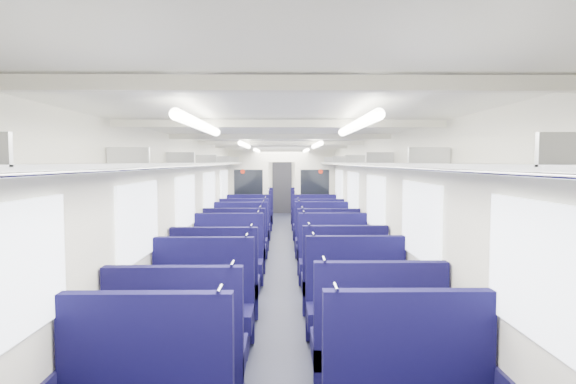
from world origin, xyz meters
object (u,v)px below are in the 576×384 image
(seat_8, at_px, (216,288))
(seat_11, at_px, (334,265))
(seat_16, at_px, (245,234))
(seat_20, at_px, (253,218))
(bulkhead, at_px, (282,191))
(end_door, at_px, (282,188))
(seat_19, at_px, (315,227))
(seat_14, at_px, (240,243))
(seat_9, at_px, (343,285))
(seat_4, at_px, (178,360))
(seat_13, at_px, (328,253))
(seat_7, at_px, (357,313))
(seat_15, at_px, (322,242))
(seat_17, at_px, (318,235))
(seat_23, at_px, (308,214))
(seat_12, at_px, (235,252))
(seat_18, at_px, (248,228))
(seat_21, at_px, (310,218))
(seat_10, at_px, (228,266))
(seat_22, at_px, (256,214))
(seat_6, at_px, (202,315))
(seat_5, at_px, (376,352))

(seat_8, xyz_separation_m, seat_11, (1.66, 1.37, 0.00))
(seat_16, distance_m, seat_20, 3.08)
(bulkhead, bearing_deg, end_door, 90.00)
(seat_19, bearing_deg, seat_16, -147.50)
(seat_14, bearing_deg, seat_9, -63.78)
(seat_4, distance_m, seat_19, 8.23)
(seat_13, relative_size, seat_14, 1.00)
(seat_7, xyz_separation_m, seat_11, (0.00, 2.40, 0.00))
(seat_15, relative_size, seat_17, 1.00)
(seat_11, xyz_separation_m, seat_23, (0.00, 7.65, 0.00))
(seat_12, height_order, seat_23, same)
(end_door, distance_m, seat_17, 8.17)
(seat_14, bearing_deg, seat_15, 1.92)
(bulkhead, bearing_deg, seat_18, -135.10)
(seat_7, bearing_deg, seat_9, 90.00)
(seat_15, height_order, seat_18, same)
(seat_13, height_order, seat_16, same)
(end_door, bearing_deg, seat_14, -95.15)
(seat_4, distance_m, seat_21, 10.20)
(seat_15, relative_size, seat_18, 1.00)
(seat_12, bearing_deg, seat_18, 90.00)
(seat_16, bearing_deg, seat_17, -4.35)
(seat_4, xyz_separation_m, seat_20, (0.00, 10.08, 0.00))
(seat_10, distance_m, seat_14, 2.16)
(end_door, height_order, bulkhead, bulkhead)
(seat_7, relative_size, seat_23, 1.00)
(seat_7, relative_size, seat_19, 1.00)
(seat_14, bearing_deg, seat_13, -34.21)
(seat_15, xyz_separation_m, seat_22, (-1.66, 5.45, 0.00))
(seat_16, bearing_deg, seat_6, -90.00)
(seat_12, relative_size, seat_15, 1.00)
(seat_16, distance_m, seat_18, 1.06)
(bulkhead, relative_size, seat_8, 2.30)
(seat_6, height_order, seat_8, same)
(seat_15, bearing_deg, seat_9, -90.00)
(seat_12, distance_m, seat_15, 1.98)
(seat_7, bearing_deg, seat_6, -177.71)
(seat_7, relative_size, seat_14, 1.00)
(seat_4, bearing_deg, seat_16, 90.00)
(seat_6, height_order, seat_22, same)
(seat_16, relative_size, seat_20, 1.00)
(seat_13, bearing_deg, seat_22, 104.04)
(seat_18, bearing_deg, seat_23, 62.80)
(seat_5, bearing_deg, seat_14, 106.45)
(seat_13, distance_m, seat_16, 2.88)
(seat_5, height_order, seat_8, same)
(seat_4, bearing_deg, seat_18, 90.00)
(seat_23, bearing_deg, seat_7, -90.00)
(seat_13, relative_size, seat_23, 1.00)
(seat_10, bearing_deg, seat_22, 90.00)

